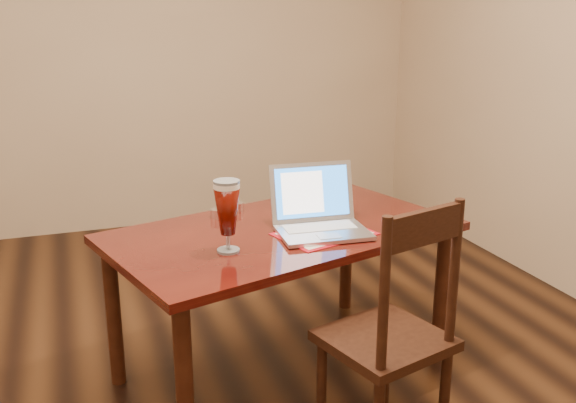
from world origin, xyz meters
name	(u,v)px	position (x,y,z in m)	size (l,w,h in m)	color
dining_table	(283,244)	(0.47, 0.21, 0.60)	(1.58, 1.16, 0.94)	#4B100A
dining_chair	(392,336)	(0.66, -0.40, 0.44)	(0.49, 0.48, 0.95)	#32180E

